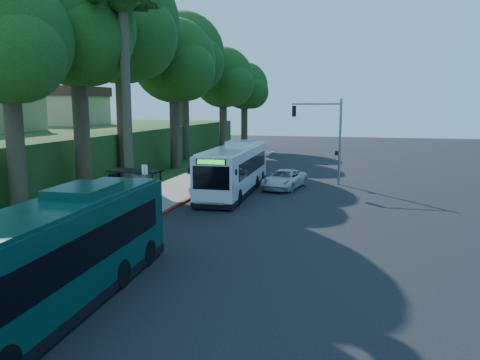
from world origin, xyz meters
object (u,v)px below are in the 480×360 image
(teal_bus, at_px, (55,255))
(pickup, at_px, (284,179))
(bus_shelter, at_px, (133,181))
(white_bus, at_px, (235,168))

(teal_bus, xyz_separation_m, pickup, (3.69, 23.67, -1.08))
(bus_shelter, xyz_separation_m, white_bus, (4.65, 7.19, 0.02))
(bus_shelter, distance_m, teal_bus, 14.45)
(white_bus, relative_size, pickup, 2.40)
(bus_shelter, bearing_deg, white_bus, 57.08)
(white_bus, distance_m, teal_bus, 20.98)
(teal_bus, bearing_deg, white_bus, 86.19)
(bus_shelter, distance_m, pickup, 12.74)
(teal_bus, bearing_deg, pickup, 78.34)
(bus_shelter, bearing_deg, teal_bus, -72.74)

